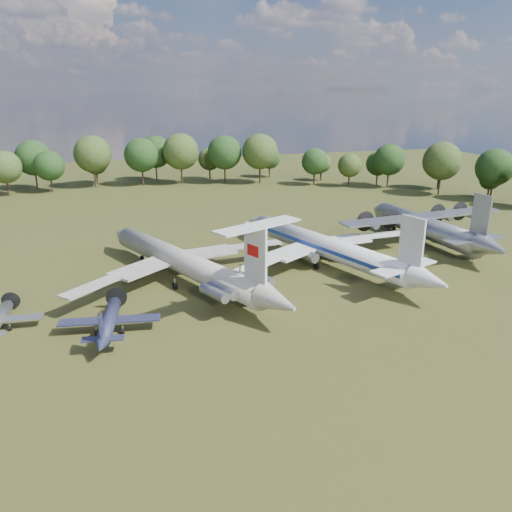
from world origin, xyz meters
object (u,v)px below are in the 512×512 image
object	(u,v)px
il62_airliner	(184,266)
an12_transport	(425,230)
small_prop_west	(109,324)
tu104_jet	(325,250)
person_on_il62	(240,269)

from	to	relation	value
il62_airliner	an12_transport	bearing A→B (deg)	-15.72
an12_transport	small_prop_west	xyz separation A→B (m)	(-59.06, -22.06, -1.37)
tu104_jet	small_prop_west	xyz separation A→B (m)	(-35.43, -16.02, -1.26)
tu104_jet	an12_transport	distance (m)	24.40
person_on_il62	il62_airliner	bearing A→B (deg)	-104.41
small_prop_west	tu104_jet	bearing A→B (deg)	32.47
tu104_jet	person_on_il62	xyz separation A→B (m)	(-18.40, -13.90, 3.27)
small_prop_west	person_on_il62	size ratio (longest dim) A/B	10.01
an12_transport	person_on_il62	size ratio (longest dim) A/B	23.78
il62_airliner	tu104_jet	bearing A→B (deg)	-21.30
small_prop_west	an12_transport	bearing A→B (deg)	28.62
an12_transport	person_on_il62	distance (m)	46.64
il62_airliner	an12_transport	xyz separation A→B (m)	(47.76, 7.42, 0.13)
tu104_jet	il62_airliner	bearing A→B (deg)	164.02
an12_transport	person_on_il62	bearing A→B (deg)	-159.69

